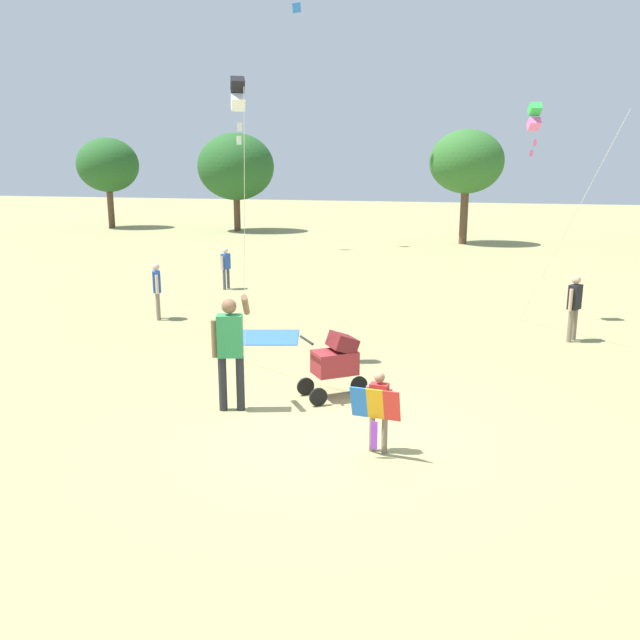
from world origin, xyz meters
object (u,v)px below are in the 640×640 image
(person_adult_flyer, at_px, (230,344))
(stroller, at_px, (336,359))
(kite_adult_black, at_px, (238,97))
(kite_orange_delta, at_px, (535,119))
(person_kid_running, at_px, (226,265))
(picnic_blanket, at_px, (267,337))
(person_sitting_far, at_px, (157,286))
(person_red_shirt, at_px, (574,303))
(child_with_butterfly_kite, at_px, (378,406))

(person_adult_flyer, relative_size, stroller, 1.68)
(kite_adult_black, height_order, kite_orange_delta, kite_adult_black)
(kite_orange_delta, height_order, person_kid_running, kite_orange_delta)
(kite_orange_delta, relative_size, picnic_blanket, 3.73)
(person_adult_flyer, xyz_separation_m, person_sitting_far, (-4.03, 4.89, -0.22))
(person_kid_running, height_order, picnic_blanket, person_kid_running)
(person_red_shirt, height_order, picnic_blanket, person_red_shirt)
(child_with_butterfly_kite, xyz_separation_m, person_sitting_far, (-6.37, 5.73, 0.16))
(picnic_blanket, bearing_deg, child_with_butterfly_kite, -55.65)
(stroller, relative_size, picnic_blanket, 0.79)
(person_adult_flyer, height_order, stroller, person_adult_flyer)
(person_kid_running, bearing_deg, stroller, -55.59)
(person_adult_flyer, distance_m, kite_orange_delta, 8.97)
(person_sitting_far, relative_size, picnic_blanket, 1.02)
(person_adult_flyer, xyz_separation_m, person_kid_running, (-4.11, 8.89, -0.29))
(person_adult_flyer, distance_m, person_kid_running, 9.80)
(kite_adult_black, height_order, picnic_blanket, kite_adult_black)
(person_adult_flyer, bearing_deg, stroller, 36.03)
(kite_adult_black, relative_size, picnic_blanket, 3.80)
(kite_orange_delta, bearing_deg, person_red_shirt, -59.15)
(person_adult_flyer, relative_size, person_red_shirt, 1.28)
(person_adult_flyer, xyz_separation_m, stroller, (1.32, 0.96, -0.40))
(child_with_butterfly_kite, relative_size, stroller, 1.01)
(person_adult_flyer, bearing_deg, person_red_shirt, 47.34)
(person_red_shirt, xyz_separation_m, person_kid_running, (-9.20, 3.36, -0.09))
(kite_adult_black, relative_size, person_kid_running, 4.09)
(stroller, relative_size, person_kid_running, 0.85)
(kite_orange_delta, relative_size, person_sitting_far, 3.67)
(child_with_butterfly_kite, xyz_separation_m, stroller, (-1.02, 1.81, -0.02))
(child_with_butterfly_kite, relative_size, picnic_blanket, 0.80)
(kite_adult_black, xyz_separation_m, person_red_shirt, (5.82, 3.29, -3.81))
(child_with_butterfly_kite, bearing_deg, kite_orange_delta, 77.54)
(kite_orange_delta, xyz_separation_m, person_kid_running, (-8.22, 1.72, -3.78))
(child_with_butterfly_kite, bearing_deg, picnic_blanket, 124.35)
(kite_orange_delta, bearing_deg, stroller, -114.19)
(person_sitting_far, bearing_deg, stroller, -36.28)
(kite_adult_black, distance_m, person_sitting_far, 5.71)
(person_red_shirt, distance_m, person_kid_running, 9.80)
(child_with_butterfly_kite, distance_m, stroller, 2.07)
(kite_adult_black, xyz_separation_m, person_sitting_far, (-3.30, 2.65, -3.83))
(child_with_butterfly_kite, height_order, person_adult_flyer, person_adult_flyer)
(person_adult_flyer, xyz_separation_m, kite_adult_black, (-0.73, 2.23, 3.60))
(person_sitting_far, distance_m, picnic_blanket, 3.25)
(stroller, xyz_separation_m, person_red_shirt, (3.77, 4.57, 0.19))
(stroller, bearing_deg, person_sitting_far, 143.72)
(stroller, height_order, person_kid_running, person_kid_running)
(child_with_butterfly_kite, xyz_separation_m, person_red_shirt, (2.75, 6.37, 0.18))
(person_adult_flyer, distance_m, person_sitting_far, 6.34)
(person_adult_flyer, distance_m, person_red_shirt, 7.52)
(stroller, bearing_deg, kite_adult_black, 148.14)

